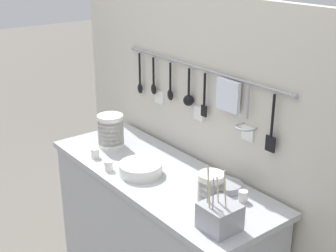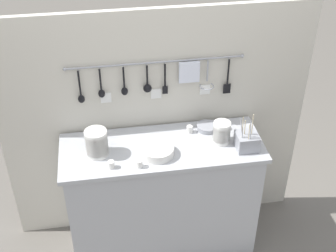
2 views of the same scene
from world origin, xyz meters
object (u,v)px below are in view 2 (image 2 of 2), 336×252
(plate_stack, at_px, (158,151))
(cutlery_caddy, at_px, (247,141))
(bowl_stack_tall_left, at_px, (222,133))
(cup_back_left, at_px, (139,164))
(steel_mixing_bowl, at_px, (207,127))
(cup_front_left, at_px, (224,126))
(cup_by_caddy, at_px, (190,129))
(cup_edge_far, at_px, (111,165))
(bowl_stack_wide_centre, at_px, (97,143))

(plate_stack, relative_size, cutlery_caddy, 0.79)
(bowl_stack_tall_left, xyz_separation_m, cup_back_left, (-0.56, -0.17, -0.05))
(cutlery_caddy, relative_size, cup_back_left, 5.41)
(steel_mixing_bowl, height_order, cup_front_left, cup_front_left)
(plate_stack, bearing_deg, cutlery_caddy, -2.45)
(plate_stack, bearing_deg, cup_front_left, 22.62)
(bowl_stack_tall_left, xyz_separation_m, steel_mixing_bowl, (-0.06, 0.16, -0.06))
(bowl_stack_tall_left, xyz_separation_m, plate_stack, (-0.43, -0.06, -0.05))
(cutlery_caddy, distance_m, cup_by_caddy, 0.40)
(plate_stack, distance_m, cup_front_left, 0.53)
(cutlery_caddy, distance_m, cup_edge_far, 0.88)
(plate_stack, distance_m, cup_edge_far, 0.31)
(bowl_stack_tall_left, bearing_deg, cup_front_left, 68.36)
(cup_back_left, bearing_deg, bowl_stack_wide_centre, 146.22)
(cup_back_left, bearing_deg, bowl_stack_tall_left, 16.50)
(bowl_stack_wide_centre, distance_m, bowl_stack_tall_left, 0.81)
(steel_mixing_bowl, xyz_separation_m, cup_front_left, (0.11, -0.02, 0.01))
(plate_stack, height_order, cutlery_caddy, cutlery_caddy)
(cup_by_caddy, bearing_deg, cup_front_left, -0.45)
(cup_back_left, bearing_deg, cup_front_left, 26.39)
(bowl_stack_wide_centre, xyz_separation_m, bowl_stack_tall_left, (0.81, -0.00, -0.01))
(cup_edge_far, bearing_deg, cup_by_caddy, 27.60)
(bowl_stack_wide_centre, bearing_deg, cup_edge_far, -61.96)
(bowl_stack_wide_centre, height_order, plate_stack, bowl_stack_wide_centre)
(bowl_stack_tall_left, bearing_deg, cup_back_left, -163.50)
(steel_mixing_bowl, xyz_separation_m, cup_by_caddy, (-0.12, -0.02, 0.01))
(bowl_stack_tall_left, relative_size, cup_by_caddy, 3.16)
(steel_mixing_bowl, bearing_deg, cup_edge_far, -155.82)
(plate_stack, xyz_separation_m, cup_back_left, (-0.13, -0.10, -0.00))
(cutlery_caddy, bearing_deg, plate_stack, 177.55)
(steel_mixing_bowl, relative_size, cutlery_caddy, 0.52)
(plate_stack, bearing_deg, bowl_stack_tall_left, 8.35)
(plate_stack, height_order, cup_back_left, plate_stack)
(plate_stack, distance_m, cup_by_caddy, 0.32)
(cup_by_caddy, relative_size, cup_edge_far, 1.00)
(bowl_stack_tall_left, distance_m, cutlery_caddy, 0.17)
(bowl_stack_wide_centre, distance_m, plate_stack, 0.39)
(steel_mixing_bowl, bearing_deg, cup_back_left, -147.23)
(plate_stack, distance_m, cutlery_caddy, 0.58)
(cutlery_caddy, relative_size, cup_front_left, 5.41)
(steel_mixing_bowl, distance_m, cup_by_caddy, 0.13)
(cup_edge_far, height_order, cup_back_left, same)
(cutlery_caddy, height_order, cup_by_caddy, cutlery_caddy)
(bowl_stack_tall_left, bearing_deg, steel_mixing_bowl, 110.67)
(bowl_stack_tall_left, xyz_separation_m, cutlery_caddy, (0.15, -0.09, -0.02))
(cup_front_left, bearing_deg, steel_mixing_bowl, 171.52)
(cup_by_caddy, bearing_deg, cup_edge_far, -152.40)
(bowl_stack_tall_left, bearing_deg, cup_by_caddy, 142.33)
(cup_edge_far, bearing_deg, steel_mixing_bowl, 24.18)
(cup_front_left, relative_size, cup_by_caddy, 1.00)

